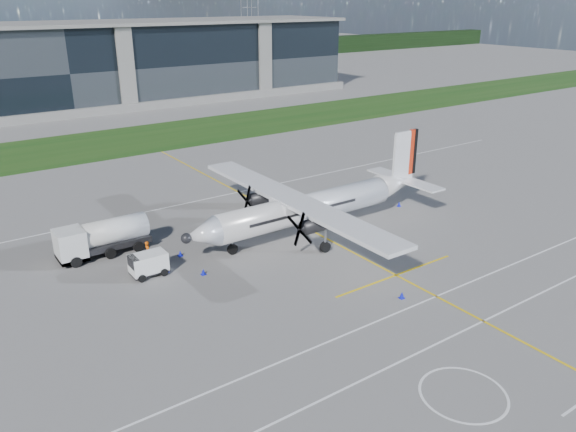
% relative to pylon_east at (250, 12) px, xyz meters
% --- Properties ---
extents(ground, '(400.00, 400.00, 0.00)m').
position_rel_pylon_east_xyz_m(ground, '(-85.00, -110.00, -15.00)').
color(ground, slate).
rests_on(ground, ground).
extents(grass_strip, '(400.00, 18.00, 0.04)m').
position_rel_pylon_east_xyz_m(grass_strip, '(-85.00, -102.00, -14.98)').
color(grass_strip, '#173F11').
rests_on(grass_strip, ground).
extents(terminal_building, '(120.00, 20.00, 15.00)m').
position_rel_pylon_east_xyz_m(terminal_building, '(-85.00, -70.00, -7.50)').
color(terminal_building, black).
rests_on(terminal_building, ground).
extents(tree_line, '(400.00, 6.00, 6.00)m').
position_rel_pylon_east_xyz_m(tree_line, '(-85.00, -10.00, -12.00)').
color(tree_line, black).
rests_on(tree_line, ground).
extents(pylon_east, '(9.00, 4.60, 30.00)m').
position_rel_pylon_east_xyz_m(pylon_east, '(0.00, 0.00, 0.00)').
color(pylon_east, gray).
rests_on(pylon_east, ground).
extents(yellow_taxiway_centerline, '(0.20, 70.00, 0.01)m').
position_rel_pylon_east_xyz_m(yellow_taxiway_centerline, '(-82.00, -140.00, -14.99)').
color(yellow_taxiway_centerline, yellow).
rests_on(yellow_taxiway_centerline, ground).
extents(white_lane_line, '(90.00, 0.15, 0.01)m').
position_rel_pylon_east_xyz_m(white_lane_line, '(-85.00, -164.00, -14.99)').
color(white_lane_line, white).
rests_on(white_lane_line, ground).
extents(turboprop_aircraft, '(25.38, 26.32, 7.90)m').
position_rel_pylon_east_xyz_m(turboprop_aircraft, '(-81.95, -145.50, -11.05)').
color(turboprop_aircraft, white).
rests_on(turboprop_aircraft, ground).
extents(fuel_tanker_truck, '(7.85, 2.55, 2.94)m').
position_rel_pylon_east_xyz_m(fuel_tanker_truck, '(-99.66, -139.42, -13.53)').
color(fuel_tanker_truck, silver).
rests_on(fuel_tanker_truck, ground).
extents(baggage_tug, '(2.94, 1.76, 1.76)m').
position_rel_pylon_east_xyz_m(baggage_tug, '(-97.51, -145.10, -14.12)').
color(baggage_tug, white).
rests_on(baggage_tug, ground).
extents(ground_crew_person, '(0.66, 0.88, 2.04)m').
position_rel_pylon_east_xyz_m(ground_crew_person, '(-96.66, -142.87, -13.98)').
color(ground_crew_person, '#F25907').
rests_on(ground_crew_person, ground).
extents(safety_cone_fwd, '(0.36, 0.36, 0.50)m').
position_rel_pylon_east_xyz_m(safety_cone_fwd, '(-96.25, -145.39, -14.75)').
color(safety_cone_fwd, '#0B11BC').
rests_on(safety_cone_fwd, ground).
extents(safety_cone_nose_port, '(0.36, 0.36, 0.50)m').
position_rel_pylon_east_xyz_m(safety_cone_nose_port, '(-94.08, -147.42, -14.75)').
color(safety_cone_nose_port, '#0B11BC').
rests_on(safety_cone_nose_port, ground).
extents(safety_cone_portwing, '(0.36, 0.36, 0.50)m').
position_rel_pylon_east_xyz_m(safety_cone_portwing, '(-84.21, -158.75, -14.75)').
color(safety_cone_portwing, '#0B11BC').
rests_on(safety_cone_portwing, ground).
extents(safety_cone_nose_stbd, '(0.36, 0.36, 0.50)m').
position_rel_pylon_east_xyz_m(safety_cone_nose_stbd, '(-94.13, -143.36, -14.75)').
color(safety_cone_nose_stbd, '#0B11BC').
rests_on(safety_cone_nose_stbd, ground).
extents(safety_cone_tail, '(0.36, 0.36, 0.50)m').
position_rel_pylon_east_xyz_m(safety_cone_tail, '(-70.80, -145.25, -14.75)').
color(safety_cone_tail, '#0B11BC').
rests_on(safety_cone_tail, ground).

